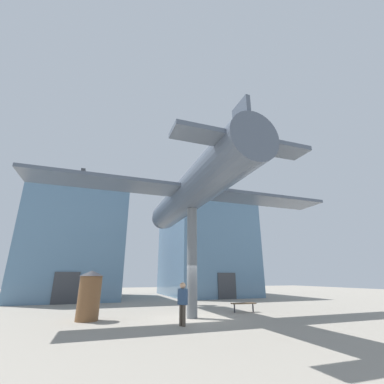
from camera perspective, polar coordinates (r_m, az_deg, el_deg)
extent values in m
plane|color=gray|center=(14.10, 0.00, -26.25)|extent=(80.00, 80.00, 0.00)
cube|color=slate|center=(28.54, -23.98, -10.10)|extent=(8.33, 11.10, 10.52)
cube|color=#383A3F|center=(29.70, -22.61, 0.53)|extent=(0.36, 10.55, 0.60)
cube|color=#383A3F|center=(22.77, -26.27, -18.56)|extent=(1.80, 0.12, 2.30)
cube|color=slate|center=(30.67, 2.61, -12.09)|extent=(8.33, 11.10, 10.52)
cube|color=#383A3F|center=(31.75, 2.46, -2.06)|extent=(0.36, 10.55, 0.60)
cube|color=#383A3F|center=(25.38, 7.79, -19.96)|extent=(1.80, 0.12, 2.30)
cylinder|color=slate|center=(13.99, 0.00, -14.86)|extent=(0.54, 0.54, 5.58)
cylinder|color=#4C5666|center=(14.71, 0.00, 0.00)|extent=(2.00, 13.14, 1.98)
cube|color=#4C5666|center=(14.71, 0.00, 0.00)|extent=(17.18, 2.07, 0.18)
cube|color=#4C5666|center=(9.94, 11.32, 10.75)|extent=(5.50, 1.01, 0.18)
cube|color=#4C5666|center=(10.40, 11.00, 15.08)|extent=(0.18, 1.10, 1.69)
cone|color=#4C5666|center=(21.26, -6.35, -5.65)|extent=(1.69, 0.99, 1.69)
sphere|color=black|center=(21.91, -6.76, -6.01)|extent=(0.44, 0.44, 0.44)
cylinder|color=#4C4238|center=(11.83, -1.79, -25.75)|extent=(0.14, 0.14, 0.82)
cylinder|color=#4C4238|center=(11.95, -2.48, -25.67)|extent=(0.14, 0.14, 0.82)
cube|color=navy|center=(11.82, -2.09, -22.20)|extent=(0.38, 0.46, 0.64)
sphere|color=tan|center=(11.79, -2.07, -20.04)|extent=(0.26, 0.26, 0.26)
cube|color=brown|center=(16.52, 11.38, -23.09)|extent=(1.48, 0.52, 0.05)
cylinder|color=#333338|center=(16.31, 9.42, -24.15)|extent=(0.08, 0.08, 0.45)
cylinder|color=#333338|center=(16.80, 13.39, -23.74)|extent=(0.08, 0.08, 0.45)
cylinder|color=brown|center=(14.02, -21.90, -21.01)|extent=(1.02, 1.02, 1.98)
cone|color=#2D2D33|center=(13.99, -21.35, -16.48)|extent=(1.18, 1.18, 0.26)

